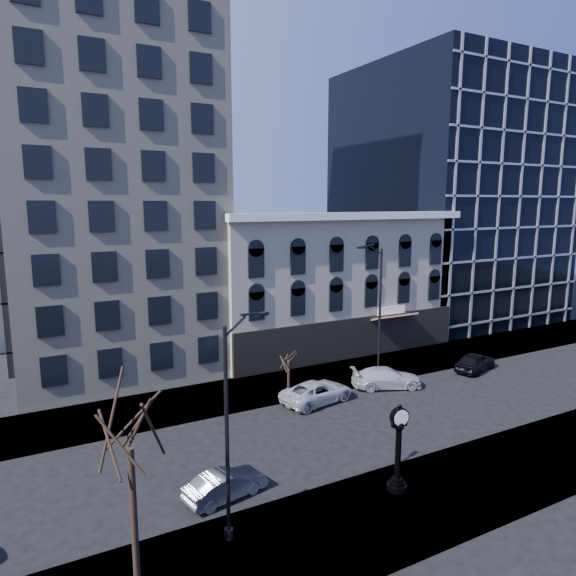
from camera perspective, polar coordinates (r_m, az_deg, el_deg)
ground at (r=30.20m, az=0.25°, el=-16.60°), size 160.00×160.00×0.00m
sidewalk_far at (r=36.83m, az=-5.81°, el=-11.60°), size 160.00×6.00×0.12m
sidewalk_near at (r=24.35m, az=10.07°, el=-23.54°), size 160.00×6.00×0.12m
cream_tower at (r=43.70m, az=-19.82°, el=16.88°), size 15.90×15.40×42.50m
victorian_row at (r=47.48m, az=3.87°, el=0.63°), size 22.60×11.19×12.50m
glass_office at (r=63.42m, az=17.18°, el=9.71°), size 20.00×20.15×28.00m
street_clock at (r=25.18m, az=12.14°, el=-17.34°), size 0.94×0.94×4.16m
street_lamp_near at (r=20.02m, az=-5.46°, el=-8.76°), size 2.29×0.97×9.14m
street_lamp_far at (r=38.06m, az=9.42°, el=1.31°), size 2.69×0.44×10.38m
bare_tree_near at (r=18.50m, az=-17.29°, el=-13.69°), size 4.63×4.63×7.95m
bare_tree_far at (r=36.75m, az=0.07°, el=-7.41°), size 1.93×1.93×3.30m
car_near_b at (r=25.05m, az=-6.95°, el=-20.88°), size 4.06×2.10×1.28m
car_far_a at (r=35.14m, az=3.24°, el=-11.46°), size 5.58×3.32×1.45m
car_far_b at (r=38.40m, az=10.92°, el=-9.76°), size 5.47×3.78×1.47m
car_far_c at (r=43.91m, az=20.08°, el=-7.70°), size 4.72×3.01×1.50m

